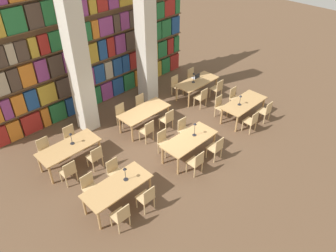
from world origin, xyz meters
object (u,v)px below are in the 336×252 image
(chair_15, at_px, (71,137))
(desk_lamp_3, at_px, (71,136))
(chair_9, at_px, (220,106))
(laptop, at_px, (196,77))
(pillar_left, at_px, (76,53))
(chair_10, at_px, (265,111))
(chair_6, at_px, (216,148))
(reading_table_5, at_px, (197,83))
(reading_table_1, at_px, (189,141))
(reading_table_2, at_px, (244,104))
(chair_13, at_px, (45,150))
(chair_19, at_px, (142,104))
(chair_22, at_px, (217,88))
(reading_table_3, at_px, (69,149))
(chair_20, at_px, (202,97))
(chair_12, at_px, (69,171))
(chair_0, at_px, (121,216))
(chair_8, at_px, (251,121))
(desk_lamp_2, at_px, (240,98))
(chair_17, at_px, (122,114))
(desk_lamp_0, at_px, (125,172))
(chair_21, at_px, (177,85))
(chair_2, at_px, (147,197))
(chair_5, at_px, (164,142))
(chair_23, at_px, (192,77))
(desk_lamp_1, at_px, (195,127))
(pillar_center, at_px, (146,30))
(chair_14, at_px, (95,157))
(chair_11, at_px, (235,97))
(chair_3, at_px, (115,172))
(reading_table_4, at_px, (144,112))
(chair_18, at_px, (167,119))
(chair_7, at_px, (184,129))
(desk_lamp_4, at_px, (194,76))
(chair_4, at_px, (196,162))
(reading_table_0, at_px, (117,187))
(chair_16, at_px, (147,130))

(chair_15, bearing_deg, desk_lamp_3, 65.10)
(chair_9, height_order, laptop, laptop)
(pillar_left, height_order, chair_10, pillar_left)
(chair_6, xyz_separation_m, reading_table_5, (2.66, 3.16, 0.19))
(reading_table_1, relative_size, reading_table_2, 1.00)
(chair_13, distance_m, chair_19, 4.07)
(reading_table_1, bearing_deg, chair_22, 25.08)
(reading_table_3, height_order, chair_20, chair_20)
(chair_6, height_order, chair_12, same)
(pillar_left, relative_size, chair_0, 6.90)
(chair_8, bearing_deg, desk_lamp_2, 72.27)
(pillar_left, bearing_deg, chair_13, -162.02)
(chair_15, xyz_separation_m, chair_17, (2.11, -0.13, 0.00))
(chair_22, bearing_deg, chair_8, -113.34)
(desk_lamp_0, bearing_deg, chair_13, 105.32)
(chair_20, relative_size, chair_21, 1.00)
(chair_2, bearing_deg, chair_5, 34.48)
(reading_table_3, relative_size, desk_lamp_3, 4.46)
(desk_lamp_2, relative_size, chair_19, 0.49)
(chair_17, xyz_separation_m, chair_23, (4.14, 0.14, 0.00))
(desk_lamp_1, height_order, chair_8, desk_lamp_1)
(desk_lamp_3, relative_size, chair_22, 0.51)
(chair_2, height_order, chair_5, same)
(pillar_center, xyz_separation_m, chair_22, (2.10, -2.09, -2.53))
(chair_9, relative_size, chair_14, 1.00)
(chair_11, height_order, chair_19, same)
(chair_6, relative_size, reading_table_2, 0.44)
(chair_10, bearing_deg, chair_3, 167.19)
(chair_10, xyz_separation_m, chair_14, (-6.17, 2.39, 0.00))
(desk_lamp_1, height_order, reading_table_4, desk_lamp_1)
(pillar_center, distance_m, chair_18, 3.53)
(chair_7, bearing_deg, reading_table_4, -73.67)
(chair_15, relative_size, desk_lamp_4, 1.92)
(chair_6, xyz_separation_m, chair_21, (2.14, 3.87, 0.00))
(laptop, bearing_deg, chair_7, 34.62)
(reading_table_4, xyz_separation_m, chair_18, (0.49, -0.71, -0.19))
(chair_3, distance_m, chair_4, 2.52)
(chair_6, distance_m, chair_8, 2.14)
(chair_10, bearing_deg, chair_21, 103.89)
(reading_table_0, xyz_separation_m, chair_16, (2.53, 1.58, -0.19))
(chair_11, relative_size, chair_18, 1.00)
(chair_13, bearing_deg, chair_11, 161.45)
(reading_table_0, bearing_deg, reading_table_4, 37.20)
(chair_3, bearing_deg, chair_9, -179.64)
(chair_18, xyz_separation_m, chair_23, (3.15, 1.57, 0.00))
(chair_7, xyz_separation_m, chair_23, (3.17, 2.44, 0.00))
(chair_19, bearing_deg, reading_table_5, 167.64)
(pillar_left, bearing_deg, chair_16, -65.59)
(reading_table_1, xyz_separation_m, chair_4, (-0.46, -0.71, -0.19))
(pillar_left, distance_m, chair_13, 3.33)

